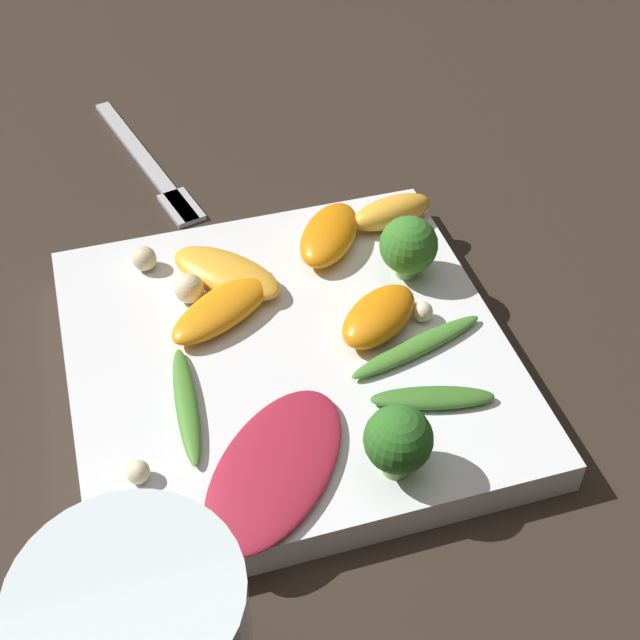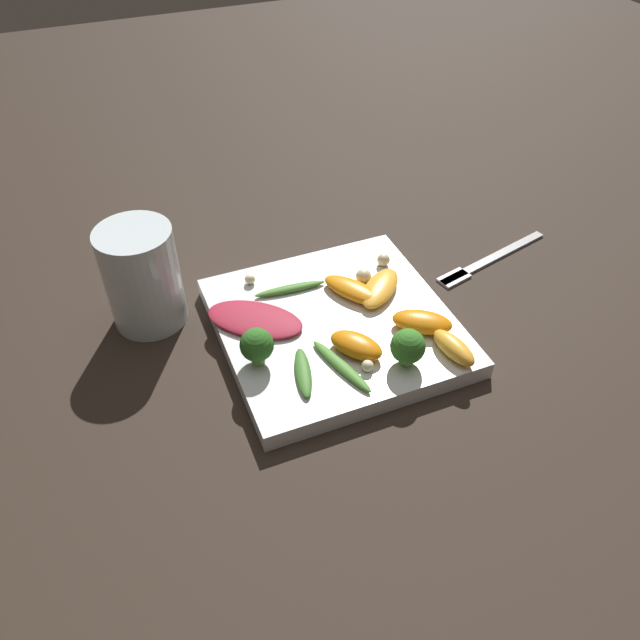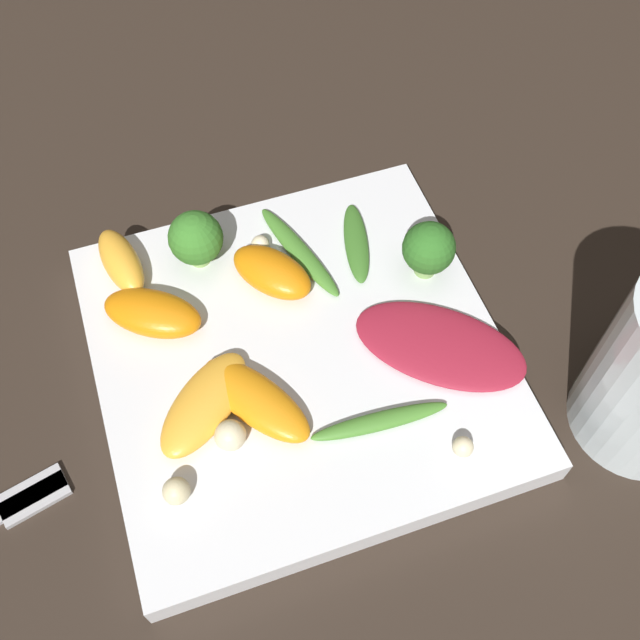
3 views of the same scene
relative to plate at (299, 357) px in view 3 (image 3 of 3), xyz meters
name	(u,v)px [view 3 (image 3 of 3)]	position (x,y,z in m)	size (l,w,h in m)	color
ground_plane	(299,365)	(0.00, 0.00, -0.01)	(2.40, 2.40, 0.00)	#2D231C
plate	(299,357)	(0.00, 0.00, 0.00)	(0.25, 0.25, 0.02)	white
radicchio_leaf_0	(440,345)	(0.08, -0.03, 0.01)	(0.12, 0.11, 0.01)	maroon
orange_segment_0	(273,272)	(0.00, 0.05, 0.02)	(0.06, 0.07, 0.02)	orange
orange_segment_1	(256,400)	(-0.04, -0.03, 0.02)	(0.07, 0.08, 0.02)	orange
orange_segment_2	(121,262)	(-0.09, 0.09, 0.02)	(0.03, 0.06, 0.02)	#FCAD33
orange_segment_3	(153,313)	(-0.08, 0.05, 0.02)	(0.07, 0.06, 0.02)	orange
orange_segment_4	(204,404)	(-0.06, -0.02, 0.02)	(0.08, 0.08, 0.02)	#FCAD33
broccoli_floret_0	(196,239)	(-0.04, 0.09, 0.03)	(0.04, 0.04, 0.04)	#84AD5B
broccoli_floret_1	(429,249)	(0.10, 0.03, 0.03)	(0.03, 0.03, 0.04)	#84AD5B
arugula_sprig_0	(380,421)	(0.03, -0.06, 0.01)	(0.08, 0.02, 0.01)	#47842D
arugula_sprig_1	(299,251)	(0.02, 0.07, 0.01)	(0.04, 0.09, 0.01)	#47842D
arugula_sprig_2	(356,243)	(0.06, 0.06, 0.01)	(0.03, 0.07, 0.01)	#3D7528
macadamia_nut_0	(463,447)	(0.07, -0.09, 0.02)	(0.01, 0.01, 0.01)	beige
macadamia_nut_1	(176,491)	(-0.09, -0.07, 0.02)	(0.02, 0.02, 0.02)	beige
macadamia_nut_2	(266,243)	(0.00, 0.08, 0.02)	(0.01, 0.01, 0.01)	beige
macadamia_nut_3	(230,435)	(-0.06, -0.05, 0.02)	(0.02, 0.02, 0.02)	beige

